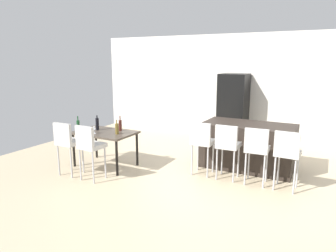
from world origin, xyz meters
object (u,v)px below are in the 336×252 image
kitchen_island (248,146)px  dining_table (105,135)px  wine_bottle_right (117,129)px  wine_glass_middle (94,128)px  bar_chair_left (202,140)px  bar_chair_far (287,151)px  bar_chair_right (257,147)px  refrigerator (233,108)px  wine_bottle_left (120,125)px  wine_bottle_inner (78,126)px  dining_chair_far (89,144)px  wine_bottle_far (97,124)px  dining_chair_near (67,140)px  bar_chair_middle (228,143)px

kitchen_island → dining_table: 2.97m
wine_bottle_right → wine_glass_middle: wine_bottle_right is taller
bar_chair_left → bar_chair_far: size_ratio=1.00×
bar_chair_right → wine_bottle_right: 2.71m
refrigerator → wine_glass_middle: bearing=-117.8°
wine_bottle_left → wine_bottle_inner: bearing=-143.9°
refrigerator → kitchen_island: bearing=-64.7°
bar_chair_far → wine_bottle_right: bearing=-170.6°
bar_chair_left → wine_bottle_right: 1.71m
kitchen_island → bar_chair_right: bar_chair_right is taller
dining_chair_far → wine_bottle_inner: (-0.74, 0.50, 0.17)m
bar_chair_left → wine_bottle_far: 2.26m
dining_chair_near → refrigerator: refrigerator is taller
wine_bottle_right → wine_bottle_far: size_ratio=0.93×
bar_chair_middle → wine_bottle_right: size_ratio=3.57×
kitchen_island → wine_glass_middle: 3.16m
bar_chair_right → wine_bottle_inner: size_ratio=3.18×
bar_chair_far → refrigerator: (-1.77, 2.76, 0.22)m
dining_chair_far → bar_chair_right: bearing=24.4°
wine_glass_middle → wine_bottle_inner: bearing=-173.7°
dining_chair_far → wine_glass_middle: (-0.35, 0.54, 0.17)m
dining_chair_far → wine_bottle_right: size_ratio=3.57×
dining_table → dining_chair_far: dining_chair_far is taller
bar_chair_left → wine_bottle_far: bearing=-169.2°
dining_chair_near → bar_chair_left: bearing=28.9°
bar_chair_far → dining_chair_far: bearing=-159.0°
bar_chair_right → wine_glass_middle: bearing=-167.3°
bar_chair_middle → dining_table: 2.52m
wine_bottle_right → wine_bottle_inner: bearing=-165.1°
bar_chair_left → dining_table: bar_chair_left is taller
wine_glass_middle → wine_bottle_far: bearing=120.0°
wine_bottle_far → bar_chair_left: bearing=10.8°
kitchen_island → bar_chair_left: size_ratio=1.74×
dining_chair_near → wine_bottle_left: bearing=63.5°
dining_table → wine_bottle_inner: 0.58m
kitchen_island → bar_chair_right: 0.96m
bar_chair_right → dining_table: 3.04m
wine_bottle_left → wine_bottle_right: bearing=-65.1°
kitchen_island → wine_bottle_inner: bearing=-152.8°
dining_table → wine_bottle_right: (0.36, -0.05, 0.19)m
dining_chair_near → dining_table: bearing=70.2°
wine_bottle_right → wine_bottle_left: size_ratio=0.92×
bar_chair_left → wine_glass_middle: bearing=-161.2°
wine_bottle_far → wine_bottle_inner: (-0.23, -0.32, -0.01)m
bar_chair_far → dining_chair_near: 3.99m
dining_table → wine_bottle_left: bearing=46.4°
dining_chair_far → wine_bottle_far: 0.98m
dining_table → bar_chair_middle: bearing=10.8°
bar_chair_far → dining_table: 3.54m
bar_chair_middle → wine_bottle_right: bar_chair_middle is taller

